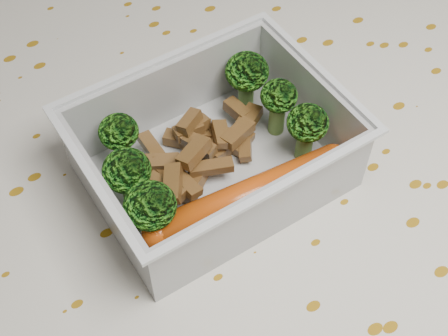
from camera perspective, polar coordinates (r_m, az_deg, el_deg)
dining_table at (r=0.48m, az=0.89°, el=-7.98°), size 1.40×0.90×0.75m
tablecloth at (r=0.44m, az=0.97°, el=-4.77°), size 1.46×0.96×0.19m
lunch_container at (r=0.40m, az=-0.94°, el=1.01°), size 0.16×0.13×0.06m
broccoli_florets at (r=0.39m, az=-1.97°, el=2.81°), size 0.14×0.09×0.04m
meat_pile at (r=0.41m, az=-2.21°, el=1.84°), size 0.10×0.07×0.03m
sausage at (r=0.38m, az=2.37°, el=-2.53°), size 0.14×0.03×0.02m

